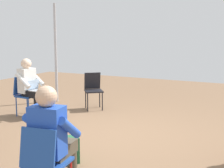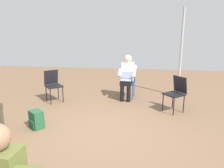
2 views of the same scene
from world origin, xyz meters
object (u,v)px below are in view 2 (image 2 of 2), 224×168
(chair_east, at_px, (128,80))
(backpack_near_laptop_user, at_px, (37,120))
(chair_southeast, at_px, (176,91))
(person_with_laptop, at_px, (127,75))
(chair_northeast, at_px, (53,83))

(chair_east, xyz_separation_m, backpack_near_laptop_user, (-2.30, 1.68, -0.34))
(chair_east, bearing_deg, backpack_near_laptop_user, 59.14)
(chair_southeast, height_order, backpack_near_laptop_user, chair_southeast)
(person_with_laptop, relative_size, backpack_near_laptop_user, 3.44)
(chair_east, bearing_deg, chair_northeast, 23.05)
(chair_southeast, bearing_deg, chair_northeast, 43.86)
(chair_northeast, xyz_separation_m, person_with_laptop, (0.47, -1.98, 0.20))
(chair_northeast, bearing_deg, person_with_laptop, 151.44)
(chair_southeast, bearing_deg, person_with_laptop, 16.18)
(person_with_laptop, xyz_separation_m, backpack_near_laptop_user, (-2.13, 1.67, -0.53))
(person_with_laptop, height_order, backpack_near_laptop_user, person_with_laptop)
(chair_southeast, bearing_deg, backpack_near_laptop_user, 74.55)
(person_with_laptop, distance_m, backpack_near_laptop_user, 2.76)
(chair_southeast, relative_size, backpack_near_laptop_user, 2.36)
(chair_east, xyz_separation_m, person_with_laptop, (-0.17, 0.02, 0.20))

